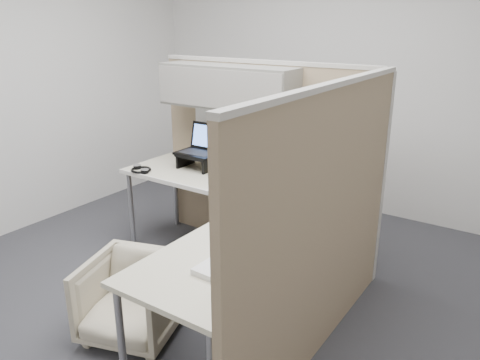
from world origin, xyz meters
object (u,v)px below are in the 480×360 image
Objects in this scene: desk at (233,207)px; office_chair at (132,295)px; keyboard at (267,193)px; monitor_left at (277,146)px.

desk is 0.89m from office_chair.
office_chair is 1.17m from keyboard.
monitor_left is at bearing 89.39° from desk.
office_chair is 1.23× the size of monitor_left.
keyboard is (0.39, 1.00, 0.45)m from office_chair.
monitor_left is at bearing 60.97° from office_chair.
monitor_left is at bearing 105.45° from keyboard.
desk is at bearing -121.16° from keyboard.
keyboard reaches higher than office_chair.
office_chair is at bearing -109.12° from desk.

